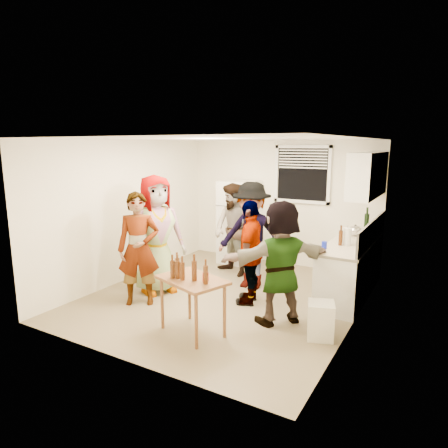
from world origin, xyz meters
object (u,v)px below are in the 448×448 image
Objects in this scene: serving_table at (193,332)px; red_cup at (206,281)px; guest_stripe at (141,303)px; guest_black at (250,302)px; guest_back_left at (233,274)px; guest_orange at (279,321)px; guest_grey at (158,291)px; refrigerator at (239,222)px; beer_bottle_counter at (340,245)px; trash_bin at (321,319)px; wine_bottle at (366,232)px; kettle at (355,236)px; beer_bottle_table at (194,280)px; guest_back_right at (251,287)px; blue_cup at (324,248)px.

red_cup reaches higher than serving_table.
guest_stripe is 1.08× the size of guest_black.
guest_orange is (1.55, -1.51, 0.00)m from guest_back_left.
refrigerator is at bearing 19.32° from guest_grey.
beer_bottle_counter is 2.60m from serving_table.
trash_bin is 0.27× the size of guest_stripe.
guest_back_left is at bearing -69.52° from refrigerator.
wine_bottle is 0.17× the size of guest_grey.
refrigerator reaches higher than beer_bottle_counter.
beer_bottle_counter is at bearing -2.53° from guest_stripe.
beer_bottle_table is at bearing -98.39° from kettle.
beer_bottle_table reaches higher than guest_back_left.
wine_bottle reaches higher than guest_grey.
guest_stripe is at bearing -140.99° from guest_grey.
guest_back_left is (-0.90, 2.37, -0.74)m from red_cup.
guest_back_left is 1.01× the size of guest_orange.
guest_stripe is 1.69m from guest_black.
guest_stripe is at bearing -131.86° from guest_back_right.
guest_grey is 1.56m from guest_back_left.
trash_bin is 2.77m from guest_stripe.
trash_bin is at bearing 114.78° from guest_orange.
trash_bin is at bearing -15.25° from guest_back_left.
wine_bottle reaches higher than beer_bottle_counter.
red_cup is at bearing -152.26° from trash_bin.
refrigerator is at bearing 134.93° from trash_bin.
red_cup is 2.07m from guest_back_right.
guest_back_left is 1.40m from guest_black.
serving_table is at bearing -124.70° from blue_cup.
blue_cup is at bearing -6.23° from guest_stripe.
beer_bottle_counter reaches higher than guest_grey.
trash_bin is at bearing 27.47° from beer_bottle_table.
blue_cup reaches higher than guest_black.
beer_bottle_table is (-1.28, -2.08, -0.16)m from beer_bottle_counter.
guest_black is at bearing 154.85° from trash_bin.
guest_back_right is (-0.11, 1.92, 0.00)m from serving_table.
red_cup is (-1.21, -2.81, -0.16)m from kettle.
blue_cup is 1.00× the size of red_cup.
kettle is at bearing 126.89° from guest_black.
wine_bottle is at bearing 35.06° from guest_back_right.
beer_bottle_counter is 0.14× the size of guest_orange.
refrigerator is at bearing 146.56° from blue_cup.
guest_back_left is (-2.06, 0.35, -0.90)m from beer_bottle_counter.
beer_bottle_counter is (-0.15, -1.20, 0.00)m from wine_bottle.
guest_back_right is 1.42m from guest_orange.
red_cup is at bearing -112.02° from wine_bottle.
guest_back_right is at bearing 171.35° from blue_cup.
blue_cup is 0.06× the size of guest_back_right.
trash_bin is 0.24× the size of guest_grey.
red_cup is 0.06× the size of guest_stripe.
beer_bottle_counter is at bearing -97.10° from wine_bottle.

